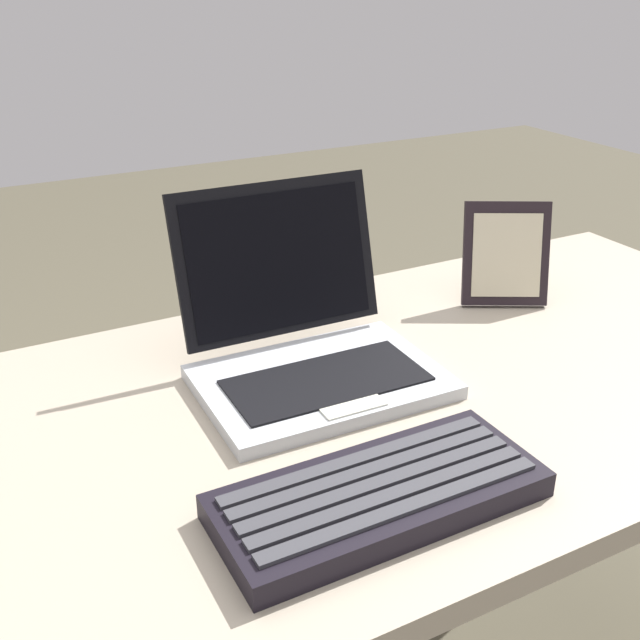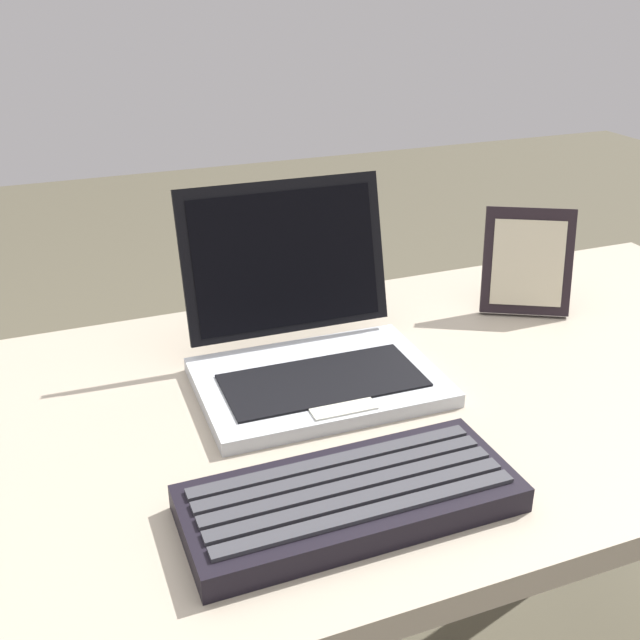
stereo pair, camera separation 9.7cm
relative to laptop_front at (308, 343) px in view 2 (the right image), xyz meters
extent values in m
cube|color=#A29682|center=(-0.04, -0.08, -0.06)|extent=(1.63, 0.67, 0.03)
cylinder|color=black|center=(0.71, 0.20, -0.41)|extent=(0.06, 0.06, 0.67)
cube|color=silver|center=(0.00, -0.04, -0.04)|extent=(0.31, 0.22, 0.02)
cube|color=black|center=(0.00, -0.05, -0.03)|extent=(0.25, 0.12, 0.00)
cube|color=beige|center=(0.00, -0.12, -0.03)|extent=(0.08, 0.04, 0.00)
cube|color=black|center=(0.00, 0.09, 0.09)|extent=(0.28, 0.07, 0.20)
cube|color=black|center=(0.00, 0.09, 0.08)|extent=(0.26, 0.06, 0.17)
cube|color=silver|center=(0.00, 0.09, 0.07)|extent=(0.24, 0.01, 0.01)
cube|color=black|center=(-0.06, -0.27, -0.03)|extent=(0.33, 0.14, 0.03)
cube|color=#38383D|center=(-0.06, -0.32, -0.02)|extent=(0.31, 0.02, 0.00)
cube|color=#38383D|center=(-0.06, -0.29, -0.02)|extent=(0.31, 0.02, 0.00)
cube|color=#38383D|center=(-0.06, -0.27, -0.02)|extent=(0.31, 0.02, 0.00)
cube|color=#38383D|center=(-0.06, -0.25, -0.02)|extent=(0.31, 0.02, 0.00)
cube|color=#38383D|center=(-0.06, -0.23, -0.02)|extent=(0.31, 0.02, 0.00)
cube|color=black|center=(0.38, 0.07, 0.03)|extent=(0.14, 0.11, 0.16)
cube|color=beige|center=(0.38, 0.06, 0.03)|extent=(0.11, 0.08, 0.13)
cube|color=black|center=(0.40, 0.10, -0.03)|extent=(0.02, 0.02, 0.03)
camera|label=1|loc=(-0.40, -0.79, 0.45)|focal=43.01mm
camera|label=2|loc=(-0.31, -0.83, 0.45)|focal=43.01mm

